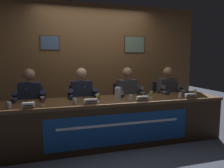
# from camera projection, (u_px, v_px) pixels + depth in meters

# --- Properties ---
(ground_plane) EXTENTS (12.00, 12.00, 0.00)m
(ground_plane) POSITION_uv_depth(u_px,v_px,m) (112.00, 142.00, 3.56)
(ground_plane) COLOR #383D4C
(wall_back_panelled) EXTENTS (4.96, 0.14, 2.60)m
(wall_back_panelled) POSITION_uv_depth(u_px,v_px,m) (94.00, 63.00, 4.75)
(wall_back_panelled) COLOR brown
(wall_back_panelled) RESTS_ON ground_plane
(conference_table) EXTENTS (3.76, 0.79, 0.73)m
(conference_table) POSITION_uv_depth(u_px,v_px,m) (114.00, 114.00, 3.39)
(conference_table) COLOR brown
(conference_table) RESTS_ON ground_plane
(chair_far_left) EXTENTS (0.44, 0.44, 0.91)m
(chair_far_left) POSITION_uv_depth(u_px,v_px,m) (32.00, 113.00, 3.69)
(chair_far_left) COLOR black
(chair_far_left) RESTS_ON ground_plane
(panelist_far_left) EXTENTS (0.51, 0.48, 1.24)m
(panelist_far_left) POSITION_uv_depth(u_px,v_px,m) (30.00, 100.00, 3.46)
(panelist_far_left) COLOR black
(panelist_far_left) RESTS_ON ground_plane
(nameplate_far_left) EXTENTS (0.15, 0.06, 0.08)m
(nameplate_far_left) POSITION_uv_depth(u_px,v_px,m) (28.00, 105.00, 2.82)
(nameplate_far_left) COLOR white
(nameplate_far_left) RESTS_ON conference_table
(juice_glass_far_left) EXTENTS (0.06, 0.06, 0.12)m
(juice_glass_far_left) POSITION_uv_depth(u_px,v_px,m) (42.00, 99.00, 2.99)
(juice_glass_far_left) COLOR white
(juice_glass_far_left) RESTS_ON conference_table
(water_cup_far_left) EXTENTS (0.06, 0.06, 0.08)m
(water_cup_far_left) POSITION_uv_depth(u_px,v_px,m) (9.00, 105.00, 2.84)
(water_cup_far_left) COLOR silver
(water_cup_far_left) RESTS_ON conference_table
(microphone_far_left) EXTENTS (0.06, 0.17, 0.22)m
(microphone_far_left) POSITION_uv_depth(u_px,v_px,m) (25.00, 99.00, 3.09)
(microphone_far_left) COLOR black
(microphone_far_left) RESTS_ON conference_table
(chair_center_left) EXTENTS (0.44, 0.44, 0.91)m
(chair_center_left) POSITION_uv_depth(u_px,v_px,m) (81.00, 110.00, 3.93)
(chair_center_left) COLOR black
(chair_center_left) RESTS_ON ground_plane
(panelist_center_left) EXTENTS (0.51, 0.48, 1.24)m
(panelist_center_left) POSITION_uv_depth(u_px,v_px,m) (82.00, 97.00, 3.71)
(panelist_center_left) COLOR black
(panelist_center_left) RESTS_ON ground_plane
(nameplate_center_left) EXTENTS (0.19, 0.06, 0.08)m
(nameplate_center_left) POSITION_uv_depth(u_px,v_px,m) (91.00, 101.00, 3.08)
(nameplate_center_left) COLOR white
(nameplate_center_left) RESTS_ON conference_table
(juice_glass_center_left) EXTENTS (0.06, 0.06, 0.12)m
(juice_glass_center_left) POSITION_uv_depth(u_px,v_px,m) (98.00, 96.00, 3.23)
(juice_glass_center_left) COLOR white
(juice_glass_center_left) RESTS_ON conference_table
(water_cup_center_left) EXTENTS (0.06, 0.06, 0.08)m
(water_cup_center_left) POSITION_uv_depth(u_px,v_px,m) (75.00, 101.00, 3.09)
(water_cup_center_left) COLOR silver
(water_cup_center_left) RESTS_ON conference_table
(microphone_center_left) EXTENTS (0.06, 0.17, 0.22)m
(microphone_center_left) POSITION_uv_depth(u_px,v_px,m) (85.00, 96.00, 3.32)
(microphone_center_left) COLOR black
(microphone_center_left) RESTS_ON conference_table
(chair_center_right) EXTENTS (0.44, 0.44, 0.91)m
(chair_center_right) POSITION_uv_depth(u_px,v_px,m) (125.00, 107.00, 4.18)
(chair_center_right) COLOR black
(chair_center_right) RESTS_ON ground_plane
(panelist_center_right) EXTENTS (0.51, 0.48, 1.24)m
(panelist_center_right) POSITION_uv_depth(u_px,v_px,m) (128.00, 95.00, 3.95)
(panelist_center_right) COLOR black
(panelist_center_right) RESTS_ON ground_plane
(nameplate_center_right) EXTENTS (0.20, 0.06, 0.08)m
(nameplate_center_right) POSITION_uv_depth(u_px,v_px,m) (143.00, 98.00, 3.32)
(nameplate_center_right) COLOR white
(nameplate_center_right) RESTS_ON conference_table
(juice_glass_center_right) EXTENTS (0.06, 0.06, 0.12)m
(juice_glass_center_right) POSITION_uv_depth(u_px,v_px,m) (151.00, 94.00, 3.50)
(juice_glass_center_right) COLOR white
(juice_glass_center_right) RESTS_ON conference_table
(water_cup_center_right) EXTENTS (0.06, 0.06, 0.08)m
(water_cup_center_right) POSITION_uv_depth(u_px,v_px,m) (130.00, 98.00, 3.38)
(water_cup_center_right) COLOR silver
(water_cup_center_right) RESTS_ON conference_table
(microphone_center_right) EXTENTS (0.06, 0.17, 0.22)m
(microphone_center_right) POSITION_uv_depth(u_px,v_px,m) (140.00, 94.00, 3.57)
(microphone_center_right) COLOR black
(microphone_center_right) RESTS_ON conference_table
(chair_far_right) EXTENTS (0.44, 0.44, 0.91)m
(chair_far_right) POSITION_uv_depth(u_px,v_px,m) (163.00, 104.00, 4.42)
(chair_far_right) COLOR black
(chair_far_right) RESTS_ON ground_plane
(panelist_far_right) EXTENTS (0.51, 0.48, 1.24)m
(panelist_far_right) POSITION_uv_depth(u_px,v_px,m) (169.00, 93.00, 4.20)
(panelist_far_right) COLOR black
(panelist_far_right) RESTS_ON ground_plane
(nameplate_far_right) EXTENTS (0.19, 0.06, 0.08)m
(nameplate_far_right) POSITION_uv_depth(u_px,v_px,m) (190.00, 96.00, 3.56)
(nameplate_far_right) COLOR white
(nameplate_far_right) RESTS_ON conference_table
(juice_glass_far_right) EXTENTS (0.06, 0.06, 0.12)m
(juice_glass_far_right) POSITION_uv_depth(u_px,v_px,m) (195.00, 92.00, 3.68)
(juice_glass_far_right) COLOR white
(juice_glass_far_right) RESTS_ON conference_table
(water_cup_far_right) EXTENTS (0.06, 0.06, 0.08)m
(water_cup_far_right) POSITION_uv_depth(u_px,v_px,m) (180.00, 95.00, 3.61)
(water_cup_far_right) COLOR silver
(water_cup_far_right) RESTS_ON conference_table
(microphone_far_right) EXTENTS (0.06, 0.17, 0.22)m
(microphone_far_right) POSITION_uv_depth(u_px,v_px,m) (181.00, 91.00, 3.80)
(microphone_far_right) COLOR black
(microphone_far_right) RESTS_ON conference_table
(water_pitcher_central) EXTENTS (0.15, 0.10, 0.21)m
(water_pitcher_central) POSITION_uv_depth(u_px,v_px,m) (118.00, 93.00, 3.48)
(water_pitcher_central) COLOR silver
(water_pitcher_central) RESTS_ON conference_table
(document_stack_center_left) EXTENTS (0.23, 0.18, 0.01)m
(document_stack_center_left) POSITION_uv_depth(u_px,v_px,m) (91.00, 102.00, 3.22)
(document_stack_center_left) COLOR white
(document_stack_center_left) RESTS_ON conference_table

